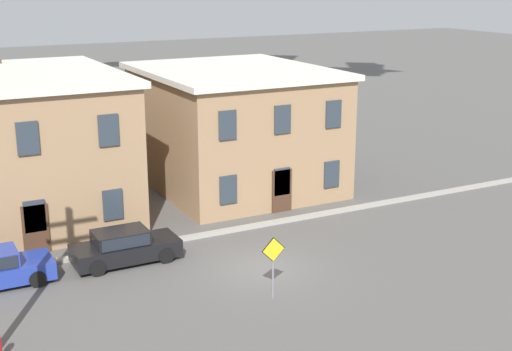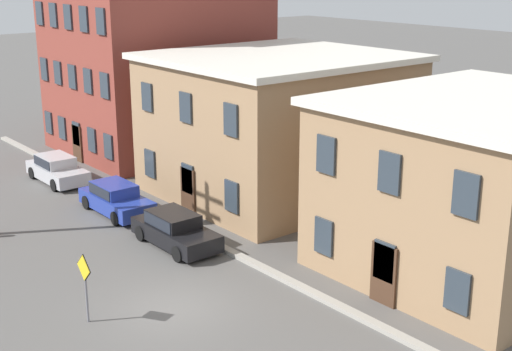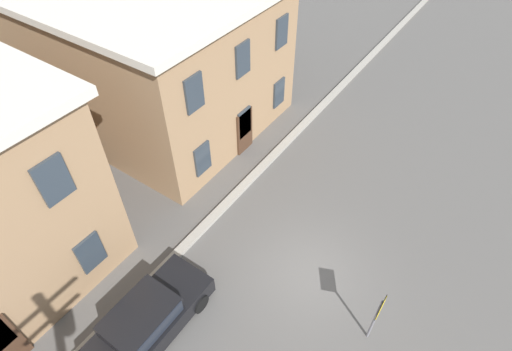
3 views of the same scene
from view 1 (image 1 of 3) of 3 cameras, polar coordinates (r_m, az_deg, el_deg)
ground_plane at (r=29.40m, az=0.46°, el=-7.46°), size 200.00×200.00×0.00m
kerb_strip at (r=33.12m, az=-3.22°, el=-4.59°), size 56.00×0.36×0.16m
apartment_midblock at (r=36.60m, az=-19.19°, el=2.21°), size 10.73×11.60×7.09m
apartment_far at (r=39.98m, az=-1.77°, el=3.87°), size 9.44×11.30×6.66m
car_black at (r=30.22m, az=-10.52°, el=-5.53°), size 4.40×1.92×1.43m
caution_sign at (r=26.19m, az=1.39°, el=-6.62°), size 0.97×0.08×2.43m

